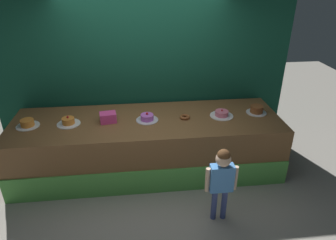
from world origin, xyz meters
The scene contains 11 objects.
ground_plane centered at (0.00, 0.00, 0.00)m, with size 12.00×12.00×0.00m, color gray.
stage_platform centered at (0.00, 0.60, 0.42)m, with size 3.94×1.23×0.85m.
curtain_backdrop centered at (0.00, 1.31, 1.46)m, with size 4.69×0.08×2.93m, color #144C38.
child_figure centered at (0.81, -0.58, 0.66)m, with size 0.39×0.18×1.02m.
pink_box centered at (-0.56, 0.60, 0.92)m, with size 0.23×0.17×0.14m, color #F2479A.
donut centered at (0.56, 0.59, 0.87)m, with size 0.15×0.15×0.04m, color brown.
cake_far_left centered at (-1.67, 0.58, 0.89)m, with size 0.32×0.32×0.10m.
cake_left centered at (-1.12, 0.59, 0.89)m, with size 0.33×0.33×0.13m.
cake_center centered at (0.00, 0.58, 0.89)m, with size 0.32×0.32×0.13m.
cake_right centered at (1.12, 0.60, 0.88)m, with size 0.35×0.35×0.11m.
cake_far_right centered at (1.67, 0.65, 0.90)m, with size 0.31×0.31×0.12m.
Camera 1 is at (-0.14, -3.40, 2.87)m, focal length 32.66 mm.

